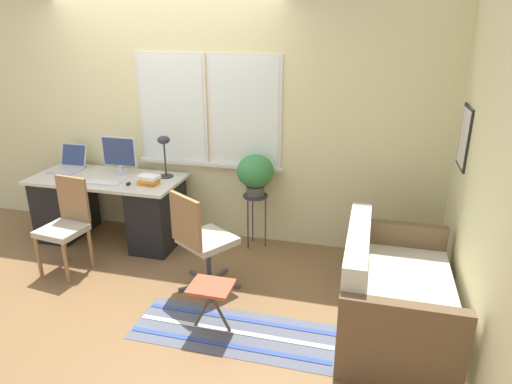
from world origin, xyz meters
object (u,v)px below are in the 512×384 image
(couch_loveseat, at_px, (391,298))
(folding_stool, at_px, (211,291))
(monitor, at_px, (119,154))
(mouse, at_px, (128,184))
(desk_lamp, at_px, (164,147))
(book_stack, at_px, (149,180))
(plant_stand, at_px, (255,201))
(office_chair_swivel, at_px, (201,239))
(laptop, at_px, (69,165))
(keyboard, at_px, (103,183))
(potted_plant, at_px, (255,173))
(desk_chair_wooden, at_px, (66,223))

(couch_loveseat, distance_m, folding_stool, 1.39)
(monitor, bearing_deg, mouse, -50.28)
(mouse, bearing_deg, desk_lamp, 53.21)
(desk_lamp, relative_size, book_stack, 1.88)
(plant_stand, bearing_deg, couch_loveseat, -39.34)
(office_chair_swivel, bearing_deg, folding_stool, 149.97)
(laptop, relative_size, desk_lamp, 0.78)
(keyboard, relative_size, potted_plant, 0.84)
(desk_lamp, bearing_deg, monitor, -177.67)
(book_stack, relative_size, potted_plant, 0.55)
(monitor, height_order, office_chair_swivel, monitor)
(potted_plant, distance_m, folding_stool, 1.56)
(desk_lamp, height_order, couch_loveseat, desk_lamp)
(mouse, bearing_deg, keyboard, -175.87)
(plant_stand, relative_size, potted_plant, 1.35)
(laptop, xyz_separation_m, couch_loveseat, (3.51, -1.03, -0.49))
(desk_lamp, distance_m, desk_chair_wooden, 1.22)
(book_stack, bearing_deg, desk_chair_wooden, -133.54)
(office_chair_swivel, bearing_deg, desk_lamp, -18.30)
(book_stack, height_order, plant_stand, book_stack)
(book_stack, bearing_deg, potted_plant, 17.44)
(laptop, relative_size, potted_plant, 0.81)
(desk_chair_wooden, height_order, plant_stand, desk_chair_wooden)
(monitor, relative_size, office_chair_swivel, 0.44)
(keyboard, xyz_separation_m, plant_stand, (1.51, 0.42, -0.21))
(desk_chair_wooden, bearing_deg, desk_lamp, 60.77)
(mouse, relative_size, office_chair_swivel, 0.07)
(monitor, distance_m, couch_loveseat, 3.13)
(monitor, relative_size, plant_stand, 0.70)
(plant_stand, bearing_deg, keyboard, -164.30)
(laptop, height_order, desk_lamp, desk_lamp)
(mouse, bearing_deg, monitor, 129.72)
(keyboard, xyz_separation_m, desk_lamp, (0.53, 0.36, 0.32))
(folding_stool, bearing_deg, plant_stand, 91.56)
(plant_stand, bearing_deg, mouse, -161.81)
(keyboard, relative_size, desk_chair_wooden, 0.40)
(mouse, bearing_deg, office_chair_swivel, -28.62)
(potted_plant, relative_size, folding_stool, 1.08)
(laptop, distance_m, folding_stool, 2.61)
(laptop, distance_m, keyboard, 0.71)
(mouse, height_order, potted_plant, potted_plant)
(couch_loveseat, bearing_deg, mouse, 74.40)
(mouse, bearing_deg, laptop, 161.68)
(monitor, xyz_separation_m, plant_stand, (1.49, 0.08, -0.43))
(keyboard, relative_size, desk_lamp, 0.81)
(office_chair_swivel, xyz_separation_m, potted_plant, (0.24, 0.94, 0.33))
(laptop, distance_m, couch_loveseat, 3.69)
(desk_lamp, xyz_separation_m, couch_loveseat, (2.35, -1.07, -0.76))
(keyboard, height_order, book_stack, book_stack)
(monitor, height_order, desk_chair_wooden, monitor)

